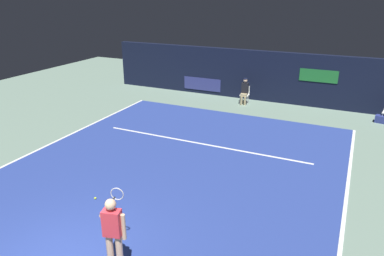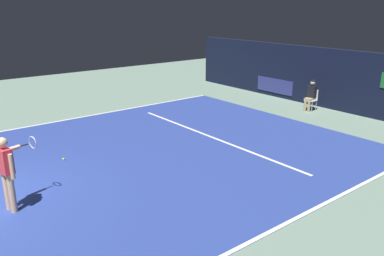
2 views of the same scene
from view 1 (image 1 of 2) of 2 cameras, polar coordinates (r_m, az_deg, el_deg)
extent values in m
plane|color=slate|center=(11.90, -2.61, -6.31)|extent=(32.26, 32.26, 0.00)
cube|color=navy|center=(11.90, -2.61, -6.29)|extent=(10.51, 12.30, 0.01)
cube|color=white|center=(10.82, 23.18, -11.07)|extent=(0.10, 12.30, 0.01)
cube|color=white|center=(14.84, -20.76, -1.98)|extent=(0.10, 12.30, 0.01)
cube|color=white|center=(13.66, 1.55, -2.52)|extent=(8.20, 0.10, 0.01)
cube|color=black|center=(19.41, 9.70, 8.27)|extent=(16.38, 0.30, 2.60)
cube|color=navy|center=(20.35, 1.62, 6.98)|extent=(2.20, 0.04, 0.70)
cube|color=#1E6B2D|center=(18.62, 19.44, 7.81)|extent=(1.80, 0.04, 0.60)
cylinder|color=#DBAD89|center=(7.84, -11.39, -19.01)|extent=(0.14, 0.14, 0.92)
cylinder|color=#DBAD89|center=(7.90, -12.82, -18.75)|extent=(0.14, 0.14, 0.92)
cube|color=#D8333F|center=(7.42, -12.55, -14.47)|extent=(0.40, 0.30, 0.56)
sphere|color=#DBAD89|center=(7.19, -12.81, -11.73)|extent=(0.22, 0.22, 0.22)
cylinder|color=#DBAD89|center=(7.58, -13.43, -12.39)|extent=(0.21, 0.51, 0.09)
cylinder|color=#DBAD89|center=(7.41, -10.81, -15.15)|extent=(0.09, 0.09, 0.56)
cylinder|color=black|center=(7.81, -12.56, -11.23)|extent=(0.11, 0.30, 0.03)
torus|color=#B2B2B7|center=(8.03, -11.80, -10.21)|extent=(0.30, 0.10, 0.30)
cube|color=white|center=(18.67, 8.33, 5.20)|extent=(0.47, 0.43, 0.04)
cube|color=white|center=(18.80, 8.50, 6.03)|extent=(0.42, 0.06, 0.42)
cylinder|color=#B2B2B7|center=(18.61, 7.61, 4.45)|extent=(0.03, 0.03, 0.46)
cylinder|color=#B2B2B7|center=(18.54, 8.74, 4.32)|extent=(0.03, 0.03, 0.46)
cylinder|color=#B2B2B7|center=(18.93, 7.85, 4.72)|extent=(0.03, 0.03, 0.46)
cylinder|color=#B2B2B7|center=(18.86, 8.96, 4.59)|extent=(0.03, 0.03, 0.46)
cube|color=tan|center=(18.59, 8.28, 5.26)|extent=(0.35, 0.42, 0.14)
cylinder|color=tan|center=(18.51, 7.84, 4.34)|extent=(0.11, 0.11, 0.46)
cylinder|color=tan|center=(18.47, 8.39, 4.28)|extent=(0.11, 0.11, 0.46)
cube|color=black|center=(18.62, 8.41, 6.33)|extent=(0.36, 0.25, 0.52)
sphere|color=#DBAD89|center=(18.53, 8.48, 7.46)|extent=(0.20, 0.20, 0.20)
cylinder|color=#141933|center=(18.50, 8.49, 7.73)|extent=(0.19, 0.19, 0.04)
cylinder|color=#B2B2B7|center=(17.89, 27.88, 1.43)|extent=(0.03, 0.03, 0.44)
cylinder|color=#B2B2B7|center=(18.21, 28.05, 1.72)|extent=(0.03, 0.03, 0.44)
sphere|color=#CCE033|center=(10.53, -15.10, -10.70)|extent=(0.07, 0.07, 0.07)
camera|label=2|loc=(5.68, 79.37, -7.13)|focal=36.76mm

